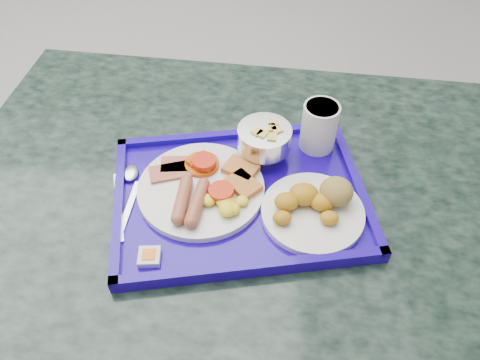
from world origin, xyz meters
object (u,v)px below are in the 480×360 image
object	(u,v)px
main_plate	(205,188)
tray	(240,197)
bread_plate	(315,205)
fruit_bowl	(265,139)
table	(259,248)
juice_cup	(319,125)

from	to	relation	value
main_plate	tray	bearing A→B (deg)	-4.91
tray	bread_plate	distance (m)	0.14
main_plate	fruit_bowl	distance (m)	0.15
tray	fruit_bowl	xyz separation A→B (m)	(0.05, 0.10, 0.05)
tray	bread_plate	size ratio (longest dim) A/B	2.72
tray	main_plate	bearing A→B (deg)	175.09
bread_plate	fruit_bowl	distance (m)	0.17
table	main_plate	distance (m)	0.25
main_plate	fruit_bowl	xyz separation A→B (m)	(0.11, 0.10, 0.03)
tray	fruit_bowl	size ratio (longest dim) A/B	4.77
table	fruit_bowl	distance (m)	0.27
bread_plate	juice_cup	distance (m)	0.18
table	main_plate	bearing A→B (deg)	-168.82
juice_cup	main_plate	bearing A→B (deg)	-149.63
fruit_bowl	juice_cup	size ratio (longest dim) A/B	1.05
juice_cup	fruit_bowl	bearing A→B (deg)	-163.14
table	fruit_bowl	size ratio (longest dim) A/B	12.73
table	tray	bearing A→B (deg)	-147.54
bread_plate	tray	bearing A→B (deg)	163.23
table	main_plate	xyz separation A→B (m)	(-0.11, -0.02, 0.23)
table	fruit_bowl	bearing A→B (deg)	86.66
tray	fruit_bowl	distance (m)	0.12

